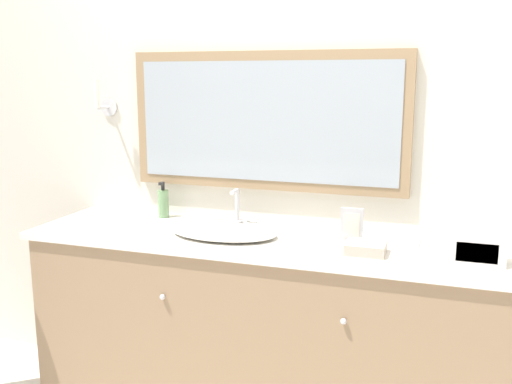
# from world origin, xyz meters

# --- Properties ---
(wall_back) EXTENTS (8.00, 0.18, 2.55)m
(wall_back) POSITION_xyz_m (-0.00, 0.62, 1.28)
(wall_back) COLOR silver
(wall_back) RESTS_ON ground_plane
(vanity_counter) EXTENTS (2.17, 0.57, 0.88)m
(vanity_counter) POSITION_xyz_m (0.00, 0.31, 0.44)
(vanity_counter) COLOR #937556
(vanity_counter) RESTS_ON ground_plane
(sink_basin) EXTENTS (0.48, 0.35, 0.18)m
(sink_basin) POSITION_xyz_m (-0.20, 0.29, 0.90)
(sink_basin) COLOR silver
(sink_basin) RESTS_ON vanity_counter
(soap_bottle) EXTENTS (0.05, 0.05, 0.18)m
(soap_bottle) POSITION_xyz_m (-0.61, 0.50, 0.95)
(soap_bottle) COLOR #709966
(soap_bottle) RESTS_ON vanity_counter
(appliance_box) EXTENTS (0.20, 0.12, 0.11)m
(appliance_box) POSITION_xyz_m (0.84, 0.24, 0.93)
(appliance_box) COLOR white
(appliance_box) RESTS_ON vanity_counter
(picture_frame) EXTENTS (0.09, 0.01, 0.15)m
(picture_frame) POSITION_xyz_m (0.35, 0.36, 0.95)
(picture_frame) COLOR #B2B2B7
(picture_frame) RESTS_ON vanity_counter
(hand_towel_near_sink) EXTENTS (0.16, 0.13, 0.04)m
(hand_towel_near_sink) POSITION_xyz_m (0.43, 0.22, 0.90)
(hand_towel_near_sink) COLOR #B7A899
(hand_towel_near_sink) RESTS_ON vanity_counter
(metal_tray) EXTENTS (0.19, 0.09, 0.01)m
(metal_tray) POSITION_xyz_m (0.53, 0.42, 0.88)
(metal_tray) COLOR #ADADB2
(metal_tray) RESTS_ON vanity_counter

